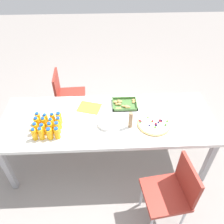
% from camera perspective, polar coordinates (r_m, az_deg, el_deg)
% --- Properties ---
extents(ground_plane, '(12.00, 12.00, 0.00)m').
position_cam_1_polar(ground_plane, '(3.04, -0.85, -11.82)').
color(ground_plane, gray).
extents(party_table, '(2.39, 0.87, 0.73)m').
position_cam_1_polar(party_table, '(2.54, -0.99, -2.68)').
color(party_table, silver).
rests_on(party_table, ground_plane).
extents(chair_far_left, '(0.42, 0.42, 0.83)m').
position_cam_1_polar(chair_far_left, '(3.32, -11.58, 4.65)').
color(chair_far_left, maroon).
rests_on(chair_far_left, ground_plane).
extents(chair_near_right, '(0.45, 0.45, 0.83)m').
position_cam_1_polar(chair_near_right, '(2.29, 15.19, -18.73)').
color(chair_near_right, maroon).
rests_on(chair_near_right, ground_plane).
extents(juice_bottle_0, '(0.05, 0.05, 0.14)m').
position_cam_1_polar(juice_bottle_0, '(2.37, -19.20, -5.37)').
color(juice_bottle_0, '#F9AC14').
rests_on(juice_bottle_0, party_table).
extents(juice_bottle_1, '(0.05, 0.05, 0.15)m').
position_cam_1_polar(juice_bottle_1, '(2.35, -17.61, -5.30)').
color(juice_bottle_1, '#F9AE14').
rests_on(juice_bottle_1, party_table).
extents(juice_bottle_2, '(0.06, 0.06, 0.14)m').
position_cam_1_polar(juice_bottle_2, '(2.34, -15.64, -5.33)').
color(juice_bottle_2, '#F9AC14').
rests_on(juice_bottle_2, party_table).
extents(juice_bottle_3, '(0.06, 0.06, 0.14)m').
position_cam_1_polar(juice_bottle_3, '(2.32, -13.80, -5.24)').
color(juice_bottle_3, '#F9AC14').
rests_on(juice_bottle_3, party_table).
extents(juice_bottle_4, '(0.06, 0.06, 0.14)m').
position_cam_1_polar(juice_bottle_4, '(2.43, -18.89, -4.00)').
color(juice_bottle_4, '#FAAD14').
rests_on(juice_bottle_4, party_table).
extents(juice_bottle_5, '(0.06, 0.06, 0.13)m').
position_cam_1_polar(juice_bottle_5, '(2.41, -17.27, -4.21)').
color(juice_bottle_5, '#F9AC14').
rests_on(juice_bottle_5, party_table).
extents(juice_bottle_6, '(0.06, 0.06, 0.14)m').
position_cam_1_polar(juice_bottle_6, '(2.39, -15.47, -3.97)').
color(juice_bottle_6, '#F9AD14').
rests_on(juice_bottle_6, party_table).
extents(juice_bottle_7, '(0.06, 0.06, 0.15)m').
position_cam_1_polar(juice_bottle_7, '(2.37, -13.75, -3.92)').
color(juice_bottle_7, '#F9AE14').
rests_on(juice_bottle_7, party_table).
extents(juice_bottle_8, '(0.06, 0.06, 0.15)m').
position_cam_1_polar(juice_bottle_8, '(2.48, -18.57, -2.68)').
color(juice_bottle_8, '#F9AE14').
rests_on(juice_bottle_8, party_table).
extents(juice_bottle_9, '(0.05, 0.05, 0.15)m').
position_cam_1_polar(juice_bottle_9, '(2.46, -16.95, -2.74)').
color(juice_bottle_9, '#F9AC14').
rests_on(juice_bottle_9, party_table).
extents(juice_bottle_10, '(0.06, 0.06, 0.14)m').
position_cam_1_polar(juice_bottle_10, '(2.44, -15.20, -2.91)').
color(juice_bottle_10, '#FAAC14').
rests_on(juice_bottle_10, party_table).
extents(juice_bottle_11, '(0.05, 0.05, 0.15)m').
position_cam_1_polar(juice_bottle_11, '(2.42, -13.36, -2.75)').
color(juice_bottle_11, '#F9AD14').
rests_on(juice_bottle_11, party_table).
extents(juice_bottle_12, '(0.06, 0.06, 0.15)m').
position_cam_1_polar(juice_bottle_12, '(2.53, -18.28, -1.54)').
color(juice_bottle_12, '#FAAC14').
rests_on(juice_bottle_12, party_table).
extents(juice_bottle_13, '(0.05, 0.05, 0.13)m').
position_cam_1_polar(juice_bottle_13, '(2.51, -16.55, -1.76)').
color(juice_bottle_13, '#F9AE14').
rests_on(juice_bottle_13, party_table).
extents(juice_bottle_14, '(0.05, 0.05, 0.13)m').
position_cam_1_polar(juice_bottle_14, '(2.50, -14.87, -1.57)').
color(juice_bottle_14, '#F9AD14').
rests_on(juice_bottle_14, party_table).
extents(juice_bottle_15, '(0.06, 0.06, 0.15)m').
position_cam_1_polar(juice_bottle_15, '(2.47, -13.34, -1.54)').
color(juice_bottle_15, '#FAAD14').
rests_on(juice_bottle_15, party_table).
extents(fruit_pizza, '(0.36, 0.36, 0.05)m').
position_cam_1_polar(fruit_pizza, '(2.47, 10.59, -2.98)').
color(fruit_pizza, tan).
rests_on(fruit_pizza, party_table).
extents(snack_tray, '(0.29, 0.24, 0.04)m').
position_cam_1_polar(snack_tray, '(2.68, 3.08, 1.95)').
color(snack_tray, '#477238').
rests_on(snack_tray, party_table).
extents(plate_stack, '(0.17, 0.17, 0.03)m').
position_cam_1_polar(plate_stack, '(2.41, -1.52, -3.21)').
color(plate_stack, silver).
rests_on(plate_stack, party_table).
extents(napkin_stack, '(0.15, 0.15, 0.01)m').
position_cam_1_polar(napkin_stack, '(2.41, -9.67, -4.38)').
color(napkin_stack, white).
rests_on(napkin_stack, party_table).
extents(cardboard_tube, '(0.04, 0.04, 0.19)m').
position_cam_1_polar(cardboard_tube, '(2.35, 4.75, -2.05)').
color(cardboard_tube, '#9E7A56').
rests_on(cardboard_tube, party_table).
extents(paper_folder, '(0.31, 0.27, 0.01)m').
position_cam_1_polar(paper_folder, '(2.66, -5.79, 1.14)').
color(paper_folder, yellow).
rests_on(paper_folder, party_table).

